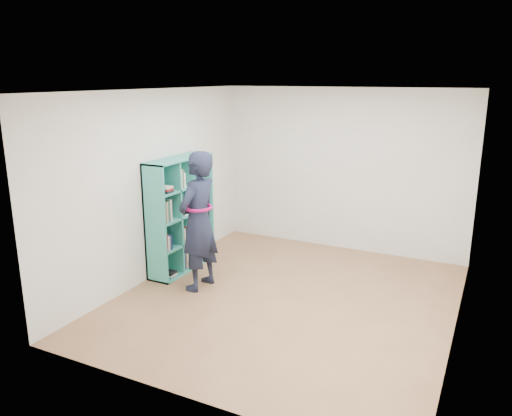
% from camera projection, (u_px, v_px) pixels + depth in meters
% --- Properties ---
extents(floor, '(4.50, 4.50, 0.00)m').
position_uv_depth(floor, '(287.00, 299.00, 6.37)').
color(floor, brown).
rests_on(floor, ground).
extents(ceiling, '(4.50, 4.50, 0.00)m').
position_uv_depth(ceiling, '(290.00, 91.00, 5.70)').
color(ceiling, white).
rests_on(ceiling, wall_back).
extents(wall_left, '(0.02, 4.50, 2.60)m').
position_uv_depth(wall_left, '(155.00, 185.00, 6.89)').
color(wall_left, beige).
rests_on(wall_left, floor).
extents(wall_right, '(0.02, 4.50, 2.60)m').
position_uv_depth(wall_right, '(466.00, 221.00, 5.18)').
color(wall_right, beige).
rests_on(wall_right, floor).
extents(wall_back, '(4.00, 0.02, 2.60)m').
position_uv_depth(wall_back, '(343.00, 170.00, 7.98)').
color(wall_back, beige).
rests_on(wall_back, floor).
extents(wall_front, '(4.00, 0.02, 2.60)m').
position_uv_depth(wall_front, '(182.00, 260.00, 4.08)').
color(wall_front, beige).
rests_on(wall_front, floor).
extents(bookshelf, '(0.36, 1.24, 1.65)m').
position_uv_depth(bookshelf, '(179.00, 215.00, 7.21)').
color(bookshelf, teal).
rests_on(bookshelf, floor).
extents(person, '(0.48, 0.70, 1.85)m').
position_uv_depth(person, '(198.00, 221.00, 6.51)').
color(person, black).
rests_on(person, floor).
extents(smartphone, '(0.02, 0.10, 0.14)m').
position_uv_depth(smartphone, '(193.00, 210.00, 6.61)').
color(smartphone, silver).
rests_on(smartphone, person).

